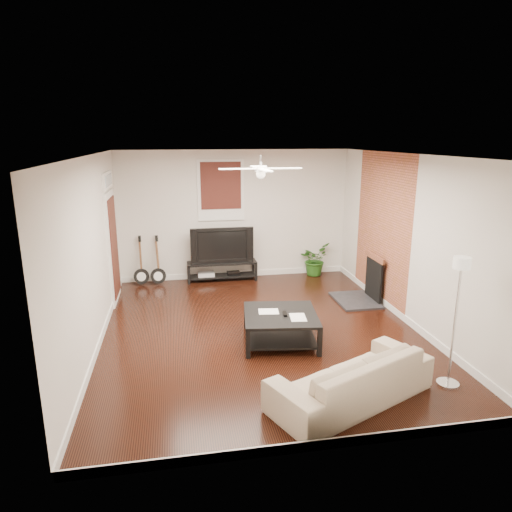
{
  "coord_description": "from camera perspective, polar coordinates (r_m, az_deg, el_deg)",
  "views": [
    {
      "loc": [
        -1.29,
        -6.76,
        3.06
      ],
      "look_at": [
        0.0,
        0.4,
        1.15
      ],
      "focal_mm": 31.94,
      "sensor_mm": 36.0,
      "label": 1
    }
  ],
  "objects": [
    {
      "name": "tv",
      "position": [
        9.86,
        -4.35,
        1.49
      ],
      "size": [
        1.35,
        0.18,
        0.78
      ],
      "primitive_type": "imported",
      "color": "black",
      "rests_on": "tv_stand"
    },
    {
      "name": "tv_stand",
      "position": [
        10.0,
        -4.27,
        -1.88
      ],
      "size": [
        1.5,
        0.4,
        0.42
      ],
      "primitive_type": "cube",
      "color": "black",
      "rests_on": "floor"
    },
    {
      "name": "guitar_left",
      "position": [
        9.87,
        -14.27,
        -0.62
      ],
      "size": [
        0.34,
        0.26,
        1.05
      ],
      "primitive_type": null,
      "rotation": [
        0.0,
        0.0,
        0.08
      ],
      "color": "black",
      "rests_on": "floor"
    },
    {
      "name": "ceiling_fan",
      "position": [
        6.89,
        0.6,
        10.89
      ],
      "size": [
        1.24,
        1.24,
        0.32
      ],
      "primitive_type": null,
      "color": "white",
      "rests_on": "ceiling"
    },
    {
      "name": "floor_lamp",
      "position": [
        6.15,
        23.64,
        -7.68
      ],
      "size": [
        0.37,
        0.37,
        1.69
      ],
      "primitive_type": null,
      "rotation": [
        0.0,
        0.0,
        0.43
      ],
      "color": "silver",
      "rests_on": "floor"
    },
    {
      "name": "coffee_table",
      "position": [
        7.06,
        3.07,
        -8.93
      ],
      "size": [
        1.22,
        1.22,
        0.46
      ],
      "primitive_type": "cube",
      "rotation": [
        0.0,
        0.0,
        -0.13
      ],
      "color": "black",
      "rests_on": "floor"
    },
    {
      "name": "door_left",
      "position": [
        8.92,
        -17.54,
        2.32
      ],
      "size": [
        0.08,
        1.0,
        2.5
      ],
      "primitive_type": "cube",
      "color": "white",
      "rests_on": "wall_left"
    },
    {
      "name": "potted_plant",
      "position": [
        10.41,
        7.31,
        -0.39
      ],
      "size": [
        0.87,
        0.87,
        0.73
      ],
      "primitive_type": "imported",
      "rotation": [
        0.0,
        0.0,
        0.84
      ],
      "color": "#235718",
      "rests_on": "floor"
    },
    {
      "name": "guitar_right",
      "position": [
        9.82,
        -12.25,
        -0.58
      ],
      "size": [
        0.36,
        0.29,
        1.05
      ],
      "primitive_type": null,
      "rotation": [
        0.0,
        0.0,
        0.19
      ],
      "color": "black",
      "rests_on": "floor"
    },
    {
      "name": "fireplace",
      "position": [
        8.89,
        13.4,
        -2.69
      ],
      "size": [
        0.8,
        1.1,
        0.92
      ],
      "primitive_type": "cube",
      "color": "black",
      "rests_on": "floor"
    },
    {
      "name": "room",
      "position": [
        7.08,
        0.57,
        1.15
      ],
      "size": [
        5.01,
        6.01,
        2.81
      ],
      "color": "black",
      "rests_on": "ground"
    },
    {
      "name": "sofa",
      "position": [
        5.7,
        11.87,
        -14.57
      ],
      "size": [
        2.22,
        1.6,
        0.61
      ],
      "primitive_type": "imported",
      "rotation": [
        0.0,
        0.0,
        3.57
      ],
      "color": "tan",
      "rests_on": "floor"
    },
    {
      "name": "brick_accent",
      "position": [
        8.78,
        15.49,
        3.29
      ],
      "size": [
        0.02,
        2.2,
        2.8
      ],
      "primitive_type": "cube",
      "color": "#A25934",
      "rests_on": "floor"
    },
    {
      "name": "window_back",
      "position": [
        9.84,
        -4.42,
        8.2
      ],
      "size": [
        1.0,
        0.06,
        1.3
      ],
      "primitive_type": "cube",
      "color": "#3E1311",
      "rests_on": "wall_back"
    }
  ]
}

